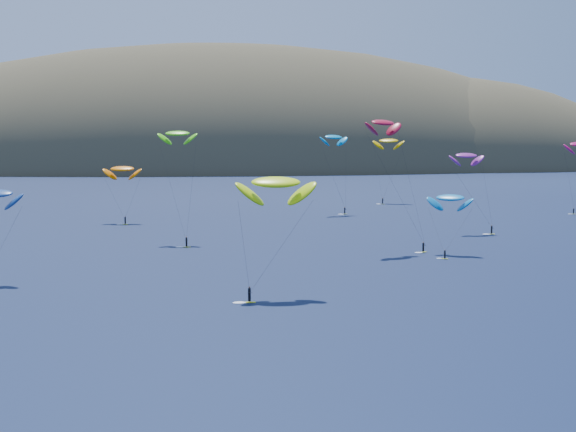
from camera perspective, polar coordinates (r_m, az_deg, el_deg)
The scene contains 9 objects.
island at distance 619.29m, azimuth -2.45°, elevation 2.50°, with size 730.00×300.00×210.00m.
kitesurfer_1 at distance 214.82m, azimuth -11.70°, elevation 3.30°, with size 10.26×10.00×16.72m.
kitesurfer_2 at distance 113.02m, azimuth -0.87°, elevation 2.41°, with size 10.82×9.29×18.80m.
kitesurfer_3 at distance 173.89m, azimuth -7.86°, elevation 5.81°, with size 8.48×14.75×25.27m.
kitesurfer_4 at distance 236.08m, azimuth 3.25°, elevation 5.62°, with size 9.59×8.17×24.83m.
kitesurfer_5 at distance 156.50m, azimuth 11.45°, elevation 1.28°, with size 9.17×12.06×13.00m.
kitesurfer_6 at distance 192.90m, azimuth 12.57°, elevation 4.21°, with size 8.97×8.58×20.26m.
kitesurfer_9 at distance 159.10m, azimuth 6.77°, elevation 6.59°, with size 12.18×9.86×27.41m.
kitesurfer_11 at distance 279.36m, azimuth 7.16°, elevation 5.33°, with size 11.24×13.82×24.04m.
Camera 1 is at (-33.73, -51.73, 21.92)m, focal length 50.00 mm.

